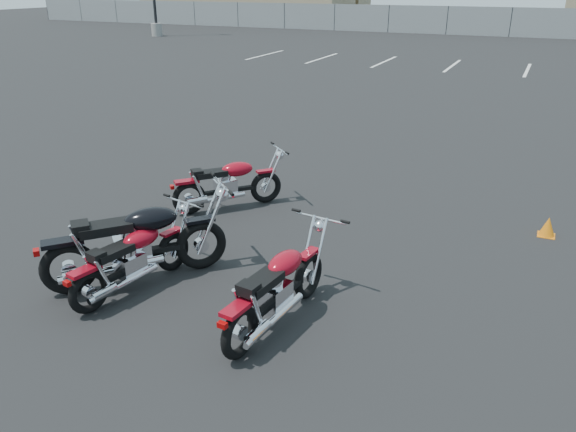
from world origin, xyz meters
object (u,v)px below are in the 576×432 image
at_px(motorcycle_second_black, 136,243).
at_px(motorcycle_third_red, 133,259).
at_px(motorcycle_rear_red, 277,289).
at_px(motorcycle_front_red, 228,184).

bearing_deg(motorcycle_second_black, motorcycle_third_red, -63.68).
bearing_deg(motorcycle_third_red, motorcycle_rear_red, 1.54).
relative_size(motorcycle_second_black, motorcycle_rear_red, 1.04).
bearing_deg(motorcycle_rear_red, motorcycle_second_black, 175.80).
xyz_separation_m(motorcycle_second_black, motorcycle_rear_red, (1.95, -0.14, -0.08)).
xyz_separation_m(motorcycle_front_red, motorcycle_second_black, (0.21, -2.51, 0.09)).
relative_size(motorcycle_front_red, motorcycle_third_red, 0.91).
bearing_deg(motorcycle_front_red, motorcycle_rear_red, -50.85).
height_order(motorcycle_front_red, motorcycle_rear_red, motorcycle_rear_red).
height_order(motorcycle_front_red, motorcycle_third_red, motorcycle_front_red).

